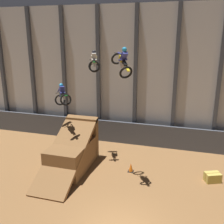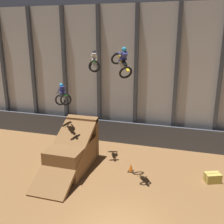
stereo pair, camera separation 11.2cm
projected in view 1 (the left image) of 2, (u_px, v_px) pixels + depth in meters
The scene contains 8 objects.
arena_back_wall at pixel (155, 77), 20.06m from camera, with size 32.00×0.40×10.77m.
lower_barrier at pixel (151, 136), 20.64m from camera, with size 31.36×0.20×1.80m.
dirt_ramp at pixel (73, 152), 17.38m from camera, with size 2.27×5.79×3.14m.
rider_bike_left_air at pixel (62, 96), 16.88m from camera, with size 1.64×1.70×1.59m.
rider_bike_center_air at pixel (94, 63), 17.26m from camera, with size 1.22×1.78×1.55m.
rider_bike_right_air at pixel (122, 62), 14.01m from camera, with size 1.58×1.78×1.69m.
traffic_cone_near_ramp at pixel (131, 168), 16.93m from camera, with size 0.36×0.36×0.58m.
hay_bale_trackside at pixel (213, 177), 15.78m from camera, with size 1.06×0.91×0.57m.
Camera 1 is at (2.39, -9.25, 8.52)m, focal length 42.00 mm.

